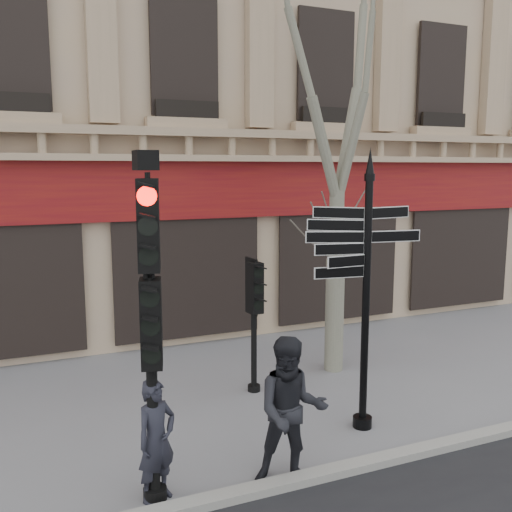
{
  "coord_description": "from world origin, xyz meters",
  "views": [
    {
      "loc": [
        -3.62,
        -7.51,
        4.08
      ],
      "look_at": [
        -0.14,
        0.6,
        2.72
      ],
      "focal_mm": 40.0,
      "sensor_mm": 36.0,
      "label": 1
    }
  ],
  "objects_px": {
    "traffic_signal_secondary": "(254,302)",
    "pedestrian_b": "(291,411)",
    "fingerpost": "(368,244)",
    "pedestrian_a": "(156,440)",
    "traffic_signal_main": "(149,287)",
    "plane_tree": "(340,54)"
  },
  "relations": [
    {
      "from": "traffic_signal_secondary",
      "to": "pedestrian_b",
      "type": "height_order",
      "value": "traffic_signal_secondary"
    },
    {
      "from": "fingerpost",
      "to": "pedestrian_a",
      "type": "height_order",
      "value": "fingerpost"
    },
    {
      "from": "traffic_signal_main",
      "to": "pedestrian_a",
      "type": "bearing_deg",
      "value": 26.62
    },
    {
      "from": "traffic_signal_secondary",
      "to": "pedestrian_a",
      "type": "bearing_deg",
      "value": -137.48
    },
    {
      "from": "fingerpost",
      "to": "plane_tree",
      "type": "xyz_separation_m",
      "value": [
        0.93,
        2.45,
        3.27
      ]
    },
    {
      "from": "traffic_signal_secondary",
      "to": "plane_tree",
      "type": "bearing_deg",
      "value": 6.43
    },
    {
      "from": "pedestrian_a",
      "to": "plane_tree",
      "type": "bearing_deg",
      "value": 9.89
    },
    {
      "from": "traffic_signal_main",
      "to": "plane_tree",
      "type": "xyz_separation_m",
      "value": [
        4.44,
        3.14,
        3.51
      ]
    },
    {
      "from": "traffic_signal_main",
      "to": "pedestrian_a",
      "type": "height_order",
      "value": "traffic_signal_main"
    },
    {
      "from": "traffic_signal_secondary",
      "to": "fingerpost",
      "type": "bearing_deg",
      "value": -69.23
    },
    {
      "from": "pedestrian_a",
      "to": "traffic_signal_secondary",
      "type": "bearing_deg",
      "value": 22.38
    },
    {
      "from": "traffic_signal_main",
      "to": "fingerpost",
      "type": "bearing_deg",
      "value": 26.16
    },
    {
      "from": "pedestrian_b",
      "to": "traffic_signal_secondary",
      "type": "bearing_deg",
      "value": 95.09
    },
    {
      "from": "fingerpost",
      "to": "traffic_signal_secondary",
      "type": "bearing_deg",
      "value": 134.03
    },
    {
      "from": "fingerpost",
      "to": "pedestrian_b",
      "type": "height_order",
      "value": "fingerpost"
    },
    {
      "from": "pedestrian_b",
      "to": "plane_tree",
      "type": "bearing_deg",
      "value": 71.04
    },
    {
      "from": "traffic_signal_main",
      "to": "pedestrian_b",
      "type": "xyz_separation_m",
      "value": [
        1.73,
        -0.3,
        -1.72
      ]
    },
    {
      "from": "traffic_signal_secondary",
      "to": "pedestrian_b",
      "type": "bearing_deg",
      "value": -109.57
    },
    {
      "from": "pedestrian_a",
      "to": "pedestrian_b",
      "type": "distance_m",
      "value": 1.74
    },
    {
      "from": "fingerpost",
      "to": "plane_tree",
      "type": "bearing_deg",
      "value": 86.97
    },
    {
      "from": "fingerpost",
      "to": "pedestrian_a",
      "type": "xyz_separation_m",
      "value": [
        -3.47,
        -0.68,
        -2.17
      ]
    },
    {
      "from": "traffic_signal_main",
      "to": "traffic_signal_secondary",
      "type": "xyz_separation_m",
      "value": [
        2.49,
        2.73,
        -1.01
      ]
    }
  ]
}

